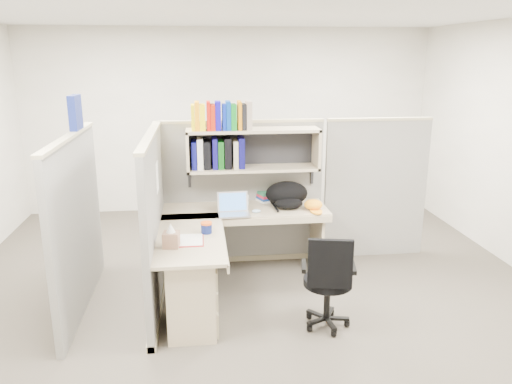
{
  "coord_description": "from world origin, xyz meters",
  "views": [
    {
      "loc": [
        -0.47,
        -4.47,
        2.31
      ],
      "look_at": [
        0.08,
        0.25,
        1.0
      ],
      "focal_mm": 35.0,
      "sensor_mm": 36.0,
      "label": 1
    }
  ],
  "objects": [
    {
      "name": "desk",
      "position": [
        -0.41,
        -0.29,
        0.44
      ],
      "size": [
        1.74,
        1.75,
        0.73
      ],
      "color": "tan",
      "rests_on": "ground"
    },
    {
      "name": "book_stack",
      "position": [
        0.25,
        0.83,
        0.78
      ],
      "size": [
        0.23,
        0.26,
        0.1
      ],
      "primitive_type": null,
      "rotation": [
        0.0,
        0.0,
        0.37
      ],
      "color": "gray",
      "rests_on": "desk"
    },
    {
      "name": "ground",
      "position": [
        0.0,
        0.0,
        0.0
      ],
      "size": [
        6.0,
        6.0,
        0.0
      ],
      "primitive_type": "plane",
      "color": "#36302A",
      "rests_on": "ground"
    },
    {
      "name": "backpack",
      "position": [
        0.46,
        0.57,
        0.86
      ],
      "size": [
        0.53,
        0.45,
        0.27
      ],
      "primitive_type": null,
      "rotation": [
        0.0,
        0.0,
        -0.25
      ],
      "color": "black",
      "rests_on": "desk"
    },
    {
      "name": "loose_paper",
      "position": [
        -0.57,
        -0.3,
        0.73
      ],
      "size": [
        0.22,
        0.29,
        0.0
      ],
      "primitive_type": null,
      "rotation": [
        0.0,
        0.0,
        -0.01
      ],
      "color": "white",
      "rests_on": "desk"
    },
    {
      "name": "cubicle",
      "position": [
        -0.37,
        0.45,
        0.91
      ],
      "size": [
        3.79,
        1.84,
        1.95
      ],
      "color": "#5F5F5A",
      "rests_on": "ground"
    },
    {
      "name": "room_shell",
      "position": [
        0.0,
        0.0,
        1.62
      ],
      "size": [
        6.0,
        6.0,
        6.0
      ],
      "color": "#B9B4A7",
      "rests_on": "ground"
    },
    {
      "name": "task_chair",
      "position": [
        0.59,
        -0.68,
        0.31
      ],
      "size": [
        0.49,
        0.45,
        0.88
      ],
      "color": "black",
      "rests_on": "ground"
    },
    {
      "name": "paper_cup",
      "position": [
        0.02,
        0.71,
        0.78
      ],
      "size": [
        0.09,
        0.09,
        0.11
      ],
      "primitive_type": "cylinder",
      "rotation": [
        0.0,
        0.0,
        0.18
      ],
      "color": "silver",
      "rests_on": "desk"
    },
    {
      "name": "snack_canister",
      "position": [
        -0.42,
        -0.14,
        0.78
      ],
      "size": [
        0.1,
        0.1,
        0.1
      ],
      "color": "#0E1954",
      "rests_on": "desk"
    },
    {
      "name": "tissue_box",
      "position": [
        -0.73,
        -0.45,
        0.83
      ],
      "size": [
        0.15,
        0.15,
        0.21
      ],
      "primitive_type": null,
      "rotation": [
        0.0,
        0.0,
        -0.12
      ],
      "color": "#8F6751",
      "rests_on": "desk"
    },
    {
      "name": "mouse",
      "position": [
        0.1,
        0.41,
        0.75
      ],
      "size": [
        0.11,
        0.09,
        0.03
      ],
      "primitive_type": "ellipsoid",
      "rotation": [
        0.0,
        0.0,
        0.36
      ],
      "color": "#98B9D7",
      "rests_on": "desk"
    },
    {
      "name": "laptop",
      "position": [
        -0.13,
        0.36,
        0.84
      ],
      "size": [
        0.33,
        0.33,
        0.23
      ],
      "primitive_type": null,
      "rotation": [
        0.0,
        0.0,
        0.04
      ],
      "color": "#B3B3B7",
      "rests_on": "desk"
    },
    {
      "name": "orange_cap",
      "position": [
        0.71,
        0.45,
        0.78
      ],
      "size": [
        0.21,
        0.24,
        0.11
      ],
      "primitive_type": null,
      "rotation": [
        0.0,
        0.0,
        0.08
      ],
      "color": "orange",
      "rests_on": "desk"
    }
  ]
}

